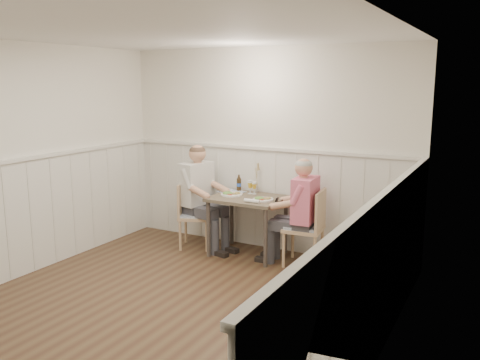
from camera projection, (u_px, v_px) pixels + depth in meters
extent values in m
plane|color=#432A1C|center=(164.00, 312.00, 4.86)|extent=(4.50, 4.50, 0.00)
cube|color=white|center=(266.00, 150.00, 6.56)|extent=(4.00, 0.04, 2.60)
cube|color=white|center=(12.00, 162.00, 5.54)|extent=(0.04, 4.50, 2.60)
cube|color=white|center=(383.00, 202.00, 3.68)|extent=(0.04, 4.50, 2.60)
cube|color=white|center=(156.00, 31.00, 4.37)|extent=(4.00, 4.50, 0.02)
cube|color=silver|center=(265.00, 199.00, 6.67)|extent=(3.98, 0.03, 1.30)
cube|color=silver|center=(18.00, 220.00, 5.65)|extent=(0.03, 4.48, 1.30)
cube|color=silver|center=(376.00, 286.00, 3.81)|extent=(0.03, 4.48, 1.30)
cube|color=silver|center=(265.00, 148.00, 6.53)|extent=(3.98, 0.06, 0.04)
cube|color=silver|center=(14.00, 161.00, 5.52)|extent=(0.06, 4.48, 0.04)
cube|color=silver|center=(379.00, 199.00, 3.69)|extent=(0.06, 4.48, 0.04)
cube|color=#4F4134|center=(248.00, 199.00, 6.34)|extent=(0.89, 0.70, 0.04)
cylinder|color=#3F3833|center=(208.00, 229.00, 6.33)|extent=(0.05, 0.05, 0.71)
cylinder|color=#3F3833|center=(232.00, 218.00, 6.85)|extent=(0.05, 0.05, 0.71)
cylinder|color=#3F3833|center=(266.00, 238.00, 5.97)|extent=(0.05, 0.05, 0.71)
cylinder|color=#3F3833|center=(286.00, 226.00, 6.49)|extent=(0.05, 0.05, 0.71)
cube|color=tan|center=(304.00, 229.00, 6.03)|extent=(0.48, 0.48, 0.04)
cube|color=slate|center=(304.00, 226.00, 6.02)|extent=(0.43, 0.43, 0.03)
cube|color=tan|center=(320.00, 210.00, 5.91)|extent=(0.07, 0.44, 0.46)
cylinder|color=tan|center=(315.00, 254.00, 5.84)|extent=(0.04, 0.04, 0.42)
cylinder|color=tan|center=(284.00, 250.00, 5.98)|extent=(0.04, 0.04, 0.42)
cylinder|color=tan|center=(322.00, 245.00, 6.17)|extent=(0.04, 0.04, 0.42)
cylinder|color=tan|center=(293.00, 241.00, 6.31)|extent=(0.04, 0.04, 0.42)
cube|color=tan|center=(196.00, 216.00, 6.69)|extent=(0.53, 0.53, 0.04)
cube|color=slate|center=(196.00, 214.00, 6.69)|extent=(0.48, 0.48, 0.03)
cube|color=tan|center=(182.00, 199.00, 6.67)|extent=(0.18, 0.39, 0.43)
cylinder|color=tan|center=(186.00, 228.00, 6.92)|extent=(0.03, 0.03, 0.40)
cylinder|color=tan|center=(211.00, 229.00, 6.89)|extent=(0.03, 0.03, 0.40)
cylinder|color=tan|center=(180.00, 236.00, 6.58)|extent=(0.03, 0.03, 0.40)
cylinder|color=tan|center=(207.00, 237.00, 6.55)|extent=(0.03, 0.03, 0.40)
cube|color=#3F3F47|center=(303.00, 248.00, 6.05)|extent=(0.44, 0.41, 0.43)
cube|color=#3F3F47|center=(288.00, 224.00, 6.08)|extent=(0.42, 0.37, 0.12)
cube|color=pink|center=(304.00, 199.00, 5.94)|extent=(0.26, 0.43, 0.53)
sphere|color=tan|center=(305.00, 168.00, 5.87)|extent=(0.21, 0.21, 0.21)
sphere|color=#A5A5A0|center=(305.00, 165.00, 5.86)|extent=(0.20, 0.20, 0.20)
cube|color=black|center=(276.00, 196.00, 6.08)|extent=(0.02, 0.07, 0.12)
cube|color=#3F3F47|center=(198.00, 230.00, 6.75)|extent=(0.52, 0.49, 0.45)
cube|color=#3F3F47|center=(209.00, 211.00, 6.57)|extent=(0.49, 0.44, 0.13)
cube|color=silver|center=(197.00, 184.00, 6.63)|extent=(0.33, 0.49, 0.56)
sphere|color=tan|center=(197.00, 153.00, 6.56)|extent=(0.22, 0.22, 0.22)
sphere|color=#4C3828|center=(197.00, 151.00, 6.55)|extent=(0.21, 0.21, 0.21)
cylinder|color=white|center=(263.00, 199.00, 6.16)|extent=(0.25, 0.25, 0.02)
ellipsoid|color=#3F722D|center=(259.00, 197.00, 6.15)|extent=(0.12, 0.10, 0.05)
sphere|color=tan|center=(268.00, 198.00, 6.14)|extent=(0.03, 0.03, 0.03)
cube|color=brown|center=(266.00, 198.00, 6.20)|extent=(0.07, 0.05, 0.01)
cylinder|color=white|center=(270.00, 197.00, 6.17)|extent=(0.05, 0.05, 0.03)
cylinder|color=white|center=(232.00, 194.00, 6.43)|extent=(0.28, 0.28, 0.02)
ellipsoid|color=#3F722D|center=(228.00, 192.00, 6.42)|extent=(0.14, 0.11, 0.05)
sphere|color=tan|center=(236.00, 193.00, 6.41)|extent=(0.04, 0.04, 0.04)
cylinder|color=silver|center=(254.00, 194.00, 6.50)|extent=(0.06, 0.06, 0.01)
cylinder|color=silver|center=(254.00, 191.00, 6.49)|extent=(0.01, 0.01, 0.07)
cone|color=gold|center=(254.00, 186.00, 6.48)|extent=(0.06, 0.06, 0.06)
cylinder|color=silver|center=(254.00, 183.00, 6.47)|extent=(0.06, 0.06, 0.03)
cylinder|color=silver|center=(250.00, 193.00, 6.52)|extent=(0.06, 0.06, 0.01)
cylinder|color=silver|center=(250.00, 190.00, 6.51)|extent=(0.01, 0.01, 0.08)
cone|color=gold|center=(250.00, 185.00, 6.50)|extent=(0.07, 0.07, 0.07)
cylinder|color=silver|center=(250.00, 182.00, 6.49)|extent=(0.07, 0.07, 0.03)
cylinder|color=#332312|center=(239.00, 185.00, 6.67)|extent=(0.06, 0.06, 0.16)
cone|color=#332312|center=(239.00, 178.00, 6.66)|extent=(0.06, 0.06, 0.04)
cylinder|color=#332312|center=(239.00, 176.00, 6.65)|extent=(0.02, 0.02, 0.03)
cylinder|color=#2B54B6|center=(239.00, 185.00, 6.67)|extent=(0.06, 0.06, 0.04)
cylinder|color=white|center=(252.00, 201.00, 6.03)|extent=(0.20, 0.04, 0.04)
cylinder|color=silver|center=(256.00, 189.00, 6.61)|extent=(0.05, 0.05, 0.08)
cylinder|color=tan|center=(256.00, 178.00, 6.58)|extent=(0.03, 0.03, 0.28)
cone|color=tan|center=(256.00, 165.00, 6.55)|extent=(0.04, 0.04, 0.10)
cube|color=slate|center=(231.00, 192.00, 6.62)|extent=(0.36, 0.31, 0.01)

